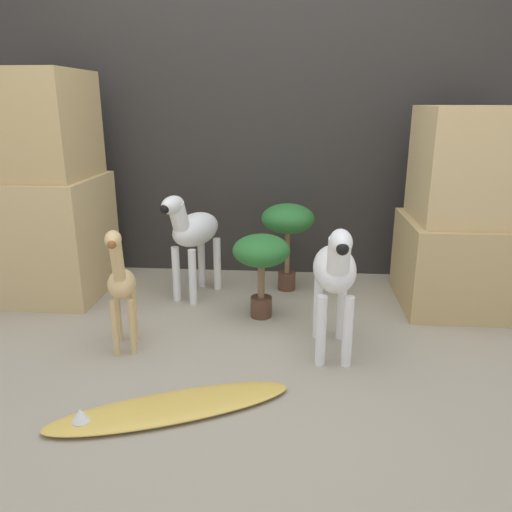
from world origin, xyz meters
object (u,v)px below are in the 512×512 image
(zebra_right, at_px, (335,272))
(zebra_left, at_px, (193,232))
(potted_palm_front, at_px, (288,223))
(giraffe_figurine, at_px, (121,282))
(surfboard, at_px, (169,407))
(potted_palm_back, at_px, (261,256))

(zebra_right, bearing_deg, zebra_left, 139.53)
(zebra_left, distance_m, potted_palm_front, 0.58)
(zebra_right, height_order, giraffe_figurine, zebra_right)
(giraffe_figurine, relative_size, surfboard, 0.65)
(potted_palm_front, xyz_separation_m, surfboard, (-0.42, -1.35, -0.41))
(giraffe_figurine, bearing_deg, potted_palm_front, 49.13)
(potted_palm_front, bearing_deg, potted_palm_back, -107.11)
(zebra_right, relative_size, zebra_left, 1.00)
(surfboard, bearing_deg, potted_palm_back, 72.50)
(potted_palm_front, relative_size, surfboard, 0.57)
(zebra_right, xyz_separation_m, potted_palm_back, (-0.36, 0.40, -0.06))
(zebra_left, relative_size, surfboard, 0.68)
(surfboard, bearing_deg, zebra_right, 38.63)
(zebra_left, xyz_separation_m, giraffe_figurine, (-0.20, -0.71, -0.06))
(zebra_left, relative_size, potted_palm_front, 1.19)
(potted_palm_front, height_order, potted_palm_back, potted_palm_front)
(zebra_left, height_order, surfboard, zebra_left)
(potted_palm_back, bearing_deg, surfboard, -107.50)
(giraffe_figurine, height_order, potted_palm_front, giraffe_figurine)
(potted_palm_front, relative_size, potted_palm_back, 1.18)
(giraffe_figurine, xyz_separation_m, surfboard, (0.33, -0.48, -0.33))
(zebra_left, xyz_separation_m, potted_palm_back, (0.42, -0.27, -0.06))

